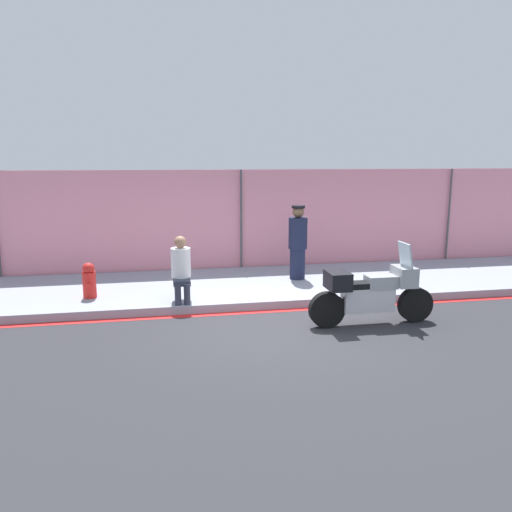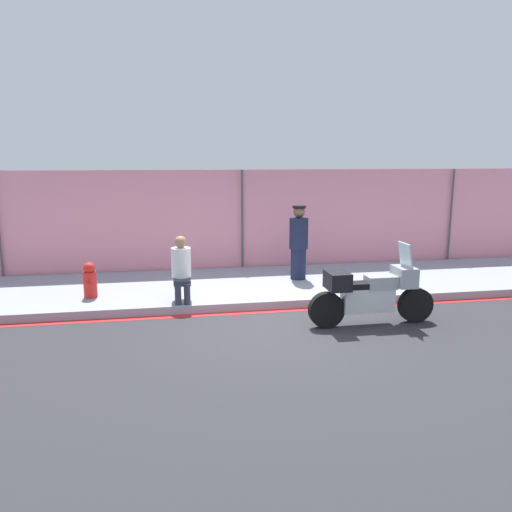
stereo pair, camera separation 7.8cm
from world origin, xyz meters
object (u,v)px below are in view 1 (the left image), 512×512
object	(u,v)px
officer_standing	(298,242)
person_seated_on_curb	(181,265)
motorcycle	(371,293)
fire_hydrant	(89,281)

from	to	relation	value
officer_standing	person_seated_on_curb	xyz separation A→B (m)	(-2.63, -1.25, -0.16)
motorcycle	fire_hydrant	world-z (taller)	motorcycle
person_seated_on_curb	fire_hydrant	distance (m)	1.86
motorcycle	person_seated_on_curb	distance (m)	3.55
person_seated_on_curb	fire_hydrant	bearing A→B (deg)	164.20
fire_hydrant	motorcycle	bearing A→B (deg)	-22.89
motorcycle	person_seated_on_curb	size ratio (longest dim) A/B	1.82
motorcycle	fire_hydrant	size ratio (longest dim) A/B	3.23
person_seated_on_curb	fire_hydrant	size ratio (longest dim) A/B	1.77
motorcycle	officer_standing	bearing A→B (deg)	100.38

